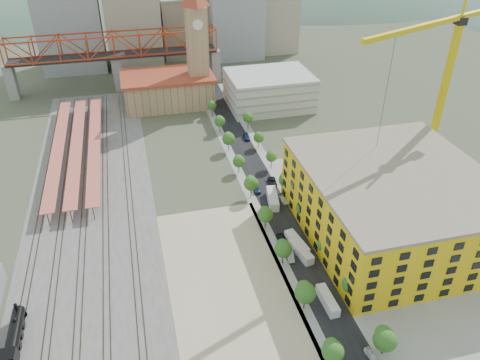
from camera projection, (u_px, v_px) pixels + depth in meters
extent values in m
plane|color=#474C38|center=(220.00, 212.00, 134.53)|extent=(400.00, 400.00, 0.00)
cube|color=#605E59|center=(92.00, 196.00, 141.50)|extent=(36.00, 165.00, 0.06)
cube|color=tan|center=(232.00, 292.00, 107.86)|extent=(28.00, 67.00, 0.06)
cube|color=black|center=(259.00, 178.00, 150.09)|extent=(12.00, 170.00, 0.06)
cube|color=gray|center=(243.00, 180.00, 148.97)|extent=(3.00, 170.00, 0.04)
cube|color=gray|center=(276.00, 176.00, 151.22)|extent=(3.00, 170.00, 0.04)
cube|color=gray|center=(397.00, 230.00, 127.33)|extent=(50.00, 90.00, 0.06)
cube|color=#382B23|center=(41.00, 202.00, 138.42)|extent=(0.12, 160.00, 0.18)
cube|color=#382B23|center=(46.00, 201.00, 138.71)|extent=(0.12, 160.00, 0.18)
cube|color=#382B23|center=(62.00, 199.00, 139.65)|extent=(0.12, 160.00, 0.18)
cube|color=#382B23|center=(67.00, 199.00, 139.94)|extent=(0.12, 160.00, 0.18)
cube|color=#382B23|center=(83.00, 196.00, 140.87)|extent=(0.12, 160.00, 0.18)
cube|color=#382B23|center=(88.00, 196.00, 141.17)|extent=(0.12, 160.00, 0.18)
cube|color=#382B23|center=(103.00, 194.00, 142.10)|extent=(0.12, 160.00, 0.18)
cube|color=#382B23|center=(108.00, 193.00, 142.40)|extent=(0.12, 160.00, 0.18)
cube|color=#382B23|center=(127.00, 191.00, 143.54)|extent=(0.12, 160.00, 0.18)
cube|color=#382B23|center=(131.00, 190.00, 143.83)|extent=(0.12, 160.00, 0.18)
cube|color=#DA5456|center=(58.00, 146.00, 159.67)|extent=(4.00, 80.00, 0.25)
cylinder|color=black|center=(59.00, 152.00, 160.74)|extent=(0.24, 0.24, 4.00)
cube|color=#DA5456|center=(76.00, 144.00, 160.90)|extent=(4.00, 80.00, 0.25)
cylinder|color=black|center=(78.00, 150.00, 161.97)|extent=(0.24, 0.24, 4.00)
cube|color=#DA5456|center=(94.00, 142.00, 162.13)|extent=(4.00, 80.00, 0.25)
cylinder|color=black|center=(95.00, 148.00, 163.20)|extent=(0.24, 0.24, 4.00)
cube|color=tan|center=(168.00, 91.00, 197.55)|extent=(36.00, 22.00, 12.00)
cube|color=#993821|center=(167.00, 76.00, 194.07)|extent=(38.00, 24.00, 1.20)
cube|color=tan|center=(198.00, 57.00, 191.08)|extent=(8.00, 8.00, 40.00)
cylinder|color=white|center=(198.00, 25.00, 180.24)|extent=(4.00, 0.30, 4.00)
cube|color=silver|center=(269.00, 90.00, 195.56)|extent=(34.00, 26.00, 14.00)
cube|color=gray|center=(11.00, 82.00, 202.30)|extent=(4.00, 6.00, 15.00)
cube|color=gray|center=(215.00, 65.00, 220.72)|extent=(4.00, 6.00, 15.00)
cube|color=gray|center=(118.00, 73.00, 211.51)|extent=(4.00, 6.00, 15.00)
cube|color=black|center=(115.00, 56.00, 207.23)|extent=(90.00, 9.00, 1.00)
cube|color=yellow|center=(393.00, 205.00, 121.92)|extent=(44.00, 50.00, 18.00)
cube|color=gray|center=(399.00, 174.00, 116.90)|extent=(44.60, 50.60, 0.80)
cube|color=#9EA0A3|center=(71.00, 30.00, 229.97)|extent=(30.00, 25.00, 38.00)
cube|color=#B2A58C|center=(132.00, 15.00, 228.27)|extent=(26.00, 22.00, 52.00)
cube|color=gray|center=(184.00, 27.00, 251.98)|extent=(24.00, 24.00, 30.00)
cube|color=#B2A58C|center=(275.00, 10.00, 254.38)|extent=(22.00, 20.00, 44.00)
cube|color=brown|center=(156.00, 27.00, 258.38)|extent=(20.00, 20.00, 26.00)
ellipsoid|color=#4C6B59|center=(54.00, 107.00, 367.71)|extent=(396.00, 216.00, 180.00)
ellipsoid|color=#4C6B59|center=(206.00, 119.00, 405.10)|extent=(484.00, 264.00, 220.00)
ellipsoid|color=#4C6B59|center=(337.00, 83.00, 417.91)|extent=(418.00, 228.00, 190.00)
cylinder|color=black|center=(14.00, 332.00, 95.19)|extent=(2.59, 12.45, 2.59)
cube|color=black|center=(9.00, 359.00, 89.55)|extent=(2.90, 3.11, 3.32)
cylinder|color=black|center=(16.00, 307.00, 98.44)|extent=(0.73, 0.73, 1.66)
sphere|color=black|center=(14.00, 320.00, 96.17)|extent=(1.04, 1.04, 1.04)
cone|color=black|center=(21.00, 312.00, 101.80)|extent=(2.70, 1.66, 2.70)
cube|color=yellow|center=(440.00, 105.00, 140.21)|extent=(1.68, 1.68, 47.34)
cube|color=black|center=(461.00, 21.00, 127.00)|extent=(2.63, 2.63, 2.10)
cube|color=yellow|center=(417.00, 28.00, 116.35)|extent=(37.37, 16.58, 1.26)
cube|color=yellow|center=(475.00, 13.00, 129.63)|extent=(12.13, 6.03, 1.26)
cube|color=yellow|center=(466.00, 0.00, 124.19)|extent=(0.53, 0.53, 8.42)
cube|color=silver|center=(328.00, 301.00, 104.22)|extent=(2.44, 8.66, 2.36)
cube|color=silver|center=(301.00, 252.00, 118.09)|extent=(4.03, 9.12, 2.42)
cube|color=silver|center=(297.00, 243.00, 120.66)|extent=(3.93, 9.59, 2.55)
cube|color=silver|center=(273.00, 199.00, 137.74)|extent=(4.42, 10.45, 2.78)
imported|color=#A2A3A8|center=(290.00, 256.00, 117.40)|extent=(2.29, 4.81, 1.52)
imported|color=black|center=(282.00, 240.00, 122.95)|extent=(2.53, 4.93, 1.33)
imported|color=navy|center=(256.00, 189.00, 143.33)|extent=(2.31, 5.17, 1.47)
imported|color=white|center=(372.00, 356.00, 92.59)|extent=(2.21, 4.17, 1.35)
imported|color=#A5A6AB|center=(283.00, 200.00, 138.28)|extent=(2.21, 4.49, 1.41)
imported|color=black|center=(272.00, 182.00, 146.67)|extent=(3.31, 5.72, 1.50)
imported|color=navy|center=(247.00, 137.00, 172.79)|extent=(2.58, 5.40, 1.52)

